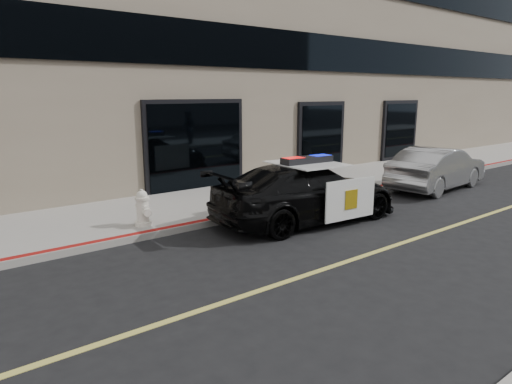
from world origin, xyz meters
TOP-DOWN VIEW (x-y plane):
  - ground at (0.00, 0.00)m, footprint 120.00×120.00m
  - sidewalk_n at (0.00, 5.25)m, footprint 60.00×3.50m
  - building_n at (0.00, 10.50)m, footprint 60.00×7.00m
  - police_car at (-0.61, 2.46)m, footprint 2.74×5.16m
  - silver_sedan at (5.36, 2.58)m, footprint 2.18×4.42m
  - fire_hydrant at (-4.10, 4.06)m, footprint 0.37×0.52m

SIDE VIEW (x-z plane):
  - ground at x=0.00m, z-range 0.00..0.00m
  - sidewalk_n at x=0.00m, z-range 0.00..0.15m
  - fire_hydrant at x=-4.10m, z-range 0.12..0.95m
  - silver_sedan at x=5.36m, z-range 0.00..1.37m
  - police_car at x=-0.61m, z-range -0.08..1.51m
  - building_n at x=0.00m, z-range 0.00..12.00m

